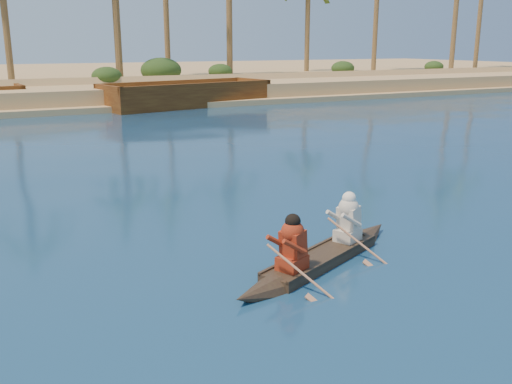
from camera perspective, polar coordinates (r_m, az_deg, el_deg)
name	(u,v)px	position (r m, az deg, el deg)	size (l,w,h in m)	color
canoe	(322,250)	(10.81, 6.58, -5.75)	(4.78, 2.66, 1.37)	#362D1D
barge_right	(187,96)	(38.29, -6.92, 9.50)	(11.73, 5.93, 1.87)	brown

